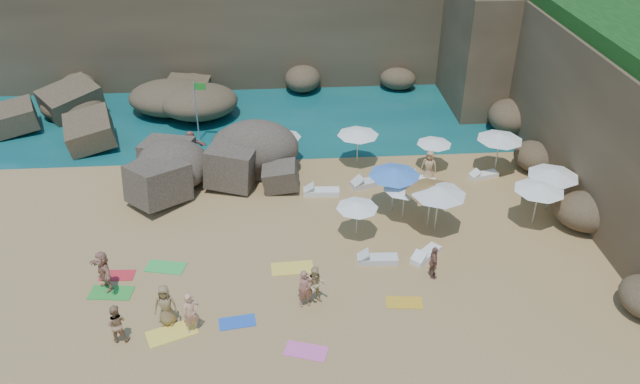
{
  "coord_description": "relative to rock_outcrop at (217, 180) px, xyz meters",
  "views": [
    {
      "loc": [
        0.17,
        -22.38,
        17.69
      ],
      "look_at": [
        2.0,
        3.0,
        2.0
      ],
      "focal_mm": 35.0,
      "sensor_mm": 36.0,
      "label": 1
    }
  ],
  "objects": [
    {
      "name": "parasol_4",
      "position": [
        15.74,
        -0.1,
        2.22
      ],
      "size": [
        2.56,
        2.56,
        2.42
      ],
      "color": "silver",
      "rests_on": "ground"
    },
    {
      "name": "towel_4",
      "position": [
        -0.99,
        -11.83,
        0.02
      ],
      "size": [
        2.16,
        1.62,
        0.03
      ],
      "primitive_type": "cube",
      "rotation": [
        0.0,
        0.0,
        0.38
      ],
      "color": "yellow",
      "rests_on": "ground"
    },
    {
      "name": "lounger_2",
      "position": [
        14.92,
        -0.7,
        0.13
      ],
      "size": [
        1.73,
        0.96,
        0.26
      ],
      "primitive_type": "cube",
      "rotation": [
        0.0,
        0.0,
        0.27
      ],
      "color": "white",
      "rests_on": "ground"
    },
    {
      "name": "towel_12",
      "position": [
        3.91,
        -8.1,
        0.02
      ],
      "size": [
        1.92,
        1.03,
        0.03
      ],
      "primitive_type": "cube",
      "rotation": [
        0.0,
        0.0,
        0.05
      ],
      "color": "yellow",
      "rests_on": "ground"
    },
    {
      "name": "person_stand_4",
      "position": [
        11.71,
        -0.81,
        0.9
      ],
      "size": [
        1.0,
        0.82,
        1.8
      ],
      "primitive_type": "imported",
      "rotation": [
        0.0,
        0.0,
        -0.46
      ],
      "color": "tan",
      "rests_on": "ground"
    },
    {
      "name": "rock_promontory",
      "position": [
        -7.61,
        8.13,
        0.0
      ],
      "size": [
        12.0,
        7.0,
        2.0
      ],
      "primitive_type": null,
      "color": "brown",
      "rests_on": "ground"
    },
    {
      "name": "lounger_1",
      "position": [
        8.36,
        -1.12,
        0.16
      ],
      "size": [
        2.12,
        1.28,
        0.31
      ],
      "primitive_type": "cube",
      "rotation": [
        0.0,
        0.0,
        0.32
      ],
      "color": "silver",
      "rests_on": "ground"
    },
    {
      "name": "parasol_11",
      "position": [
        15.99,
        -5.4,
        2.13
      ],
      "size": [
        2.46,
        2.46,
        2.32
      ],
      "color": "silver",
      "rests_on": "ground"
    },
    {
      "name": "towel_11",
      "position": [
        -3.89,
        -9.23,
        0.02
      ],
      "size": [
        1.92,
        1.11,
        0.03
      ],
      "primitive_type": "cube",
      "rotation": [
        0.0,
        0.0,
        -0.11
      ],
      "color": "green",
      "rests_on": "ground"
    },
    {
      "name": "person_stand_2",
      "position": [
        2.62,
        3.69,
        0.9
      ],
      "size": [
        1.21,
        0.62,
        1.8
      ],
      "primitive_type": "imported",
      "rotation": [
        0.0,
        0.0,
        3.01
      ],
      "color": "#E59E82",
      "rests_on": "ground"
    },
    {
      "name": "towel_7",
      "position": [
        -3.87,
        -8.05,
        0.01
      ],
      "size": [
        1.53,
        0.83,
        0.03
      ],
      "primitive_type": "cube",
      "rotation": [
        0.0,
        0.0,
        -0.05
      ],
      "color": "red",
      "rests_on": "ground"
    },
    {
      "name": "parasol_6",
      "position": [
        10.72,
        -5.24,
        2.22
      ],
      "size": [
        2.56,
        2.56,
        2.42
      ],
      "color": "silver",
      "rests_on": "ground"
    },
    {
      "name": "person_stand_3",
      "position": [
        10.06,
        -9.13,
        0.79
      ],
      "size": [
        0.41,
        0.94,
        1.58
      ],
      "primitive_type": "imported",
      "rotation": [
        0.0,
        0.0,
        1.55
      ],
      "color": "#8B5745",
      "rests_on": "ground"
    },
    {
      "name": "parasol_7",
      "position": [
        17.13,
        -4.22,
        2.22
      ],
      "size": [
        2.56,
        2.56,
        2.42
      ],
      "color": "silver",
      "rests_on": "ground"
    },
    {
      "name": "parasol_0",
      "position": [
        3.81,
        1.96,
        1.74
      ],
      "size": [
        2.0,
        2.0,
        1.89
      ],
      "color": "silver",
      "rests_on": "ground"
    },
    {
      "name": "parasol_10",
      "position": [
        9.21,
        -3.68,
        2.29
      ],
      "size": [
        2.63,
        2.63,
        2.49
      ],
      "color": "silver",
      "rests_on": "ground"
    },
    {
      "name": "parasol_9",
      "position": [
        10.99,
        -5.63,
        2.29
      ],
      "size": [
        2.64,
        2.64,
        2.49
      ],
      "color": "silver",
      "rests_on": "ground"
    },
    {
      "name": "towel_10",
      "position": [
        8.53,
        -10.74,
        0.01
      ],
      "size": [
        1.6,
        0.93,
        0.03
      ],
      "primitive_type": "cube",
      "rotation": [
        0.0,
        0.0,
        -0.11
      ],
      "color": "gold",
      "rests_on": "ground"
    },
    {
      "name": "towel_8",
      "position": [
        1.57,
        -11.41,
        0.01
      ],
      "size": [
        1.56,
        0.93,
        0.03
      ],
      "primitive_type": "cube",
      "rotation": [
        0.0,
        0.0,
        0.14
      ],
      "color": "blue",
      "rests_on": "ground"
    },
    {
      "name": "cliff_back",
      "position": [
        5.39,
        17.13,
        4.0
      ],
      "size": [
        44.0,
        8.0,
        8.0
      ],
      "primitive_type": "cube",
      "color": "brown",
      "rests_on": "ground"
    },
    {
      "name": "parasol_3",
      "position": [
        12.24,
        0.52,
        1.72
      ],
      "size": [
        1.98,
        1.98,
        1.87
      ],
      "color": "silver",
      "rests_on": "ground"
    },
    {
      "name": "lounger_0",
      "position": [
        5.69,
        -1.87,
        0.15
      ],
      "size": [
        1.96,
        0.75,
        0.3
      ],
      "primitive_type": "cube",
      "rotation": [
        0.0,
        0.0,
        -0.06
      ],
      "color": "white",
      "rests_on": "ground"
    },
    {
      "name": "person_stand_0",
      "position": [
        -0.15,
        -11.74,
        0.92
      ],
      "size": [
        0.79,
        0.69,
        1.84
      ],
      "primitive_type": "imported",
      "rotation": [
        0.0,
        0.0,
        0.45
      ],
      "color": "tan",
      "rests_on": "ground"
    },
    {
      "name": "person_stand_5",
      "position": [
        -1.59,
        2.48,
        0.94
      ],
      "size": [
        1.8,
        0.8,
        1.88
      ],
      "primitive_type": "imported",
      "rotation": [
        0.0,
        0.0,
        0.18
      ],
      "color": "#B9705C",
      "rests_on": "ground"
    },
    {
      "name": "flag_pole",
      "position": [
        -1.33,
        5.09,
        2.48
      ],
      "size": [
        0.76,
        0.13,
        3.88
      ],
      "color": "silver",
      "rests_on": "ground"
    },
    {
      "name": "person_lie_2",
      "position": [
        -1.19,
        -11.26,
        0.25
      ],
      "size": [
        0.94,
        1.87,
        0.49
      ],
      "primitive_type": "imported",
      "rotation": [
        0.0,
        0.0,
        -0.02
      ],
      "color": "olive",
      "rests_on": "ground"
    },
    {
      "name": "marina_masts",
      "position": [
        -13.11,
        22.13,
        3.0
      ],
      "size": [
        3.1,
        0.1,
        6.0
      ],
      "color": "white",
      "rests_on": "ground"
    },
    {
      "name": "lounger_5",
      "position": [
        10.1,
        -7.72,
        0.14
      ],
      "size": [
        1.68,
        1.65,
        0.27
      ],
      "primitive_type": "cube",
      "rotation": [
        0.0,
        0.0,
        0.77
      ],
      "color": "white",
      "rests_on": "ground"
    },
    {
      "name": "person_lie_4",
      "position": [
        4.36,
        -10.59,
        0.21
      ],
      "size": [
        1.08,
        1.83,
        0.41
      ],
      "primitive_type": "imported",
      "rotation": [
        0.0,
        0.0,
        0.28
      ],
      "color": "#A46352",
      "rests_on": "ground"
    },
    {
      "name": "seawater",
      "position": [
        3.39,
        22.13,
        0.0
      ],
      "size": [
        120.0,
        120.0,
        0.0
      ],
      "primitive_type": "plane",
      "color": "#0C4751",
      "rests_on": "ground"
    },
    {
      "name": "lounger_4",
      "position": [
        11.26,
        -0.86,
        0.13
      ],
      "size": [
        1.71,
        1.38,
        0.26
      ],
      "primitive_type": "cube",
      "rotation": [
        0.0,
        0.0,
        -0.57
      ],
      "color": "white",
      "rests_on": "ground"
    },
    {
      "name": "person_lie_3",
      "position": [
        -4.11,
        -8.89,
        0.25
      ],
      "size": [
        2.54,
        2.51,
        0.5
      ],
      "primitive_type": "imported",
      "rotation": [
        0.0,
        0.0,
        -0.93
      ],
      "color": "tan",
      "rests_on": "ground"
    },
    {
      "name": "lounger_3",
      "position": [
        7.8,
        -7.91,
        0.14
      ],
      "size": [
        1.89,
        0.7,
        0.29
      ],
      "primitive_type": "cube",
      "rotation": [
        0.0,
        0.0,
        -0.04
      ],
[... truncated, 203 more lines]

